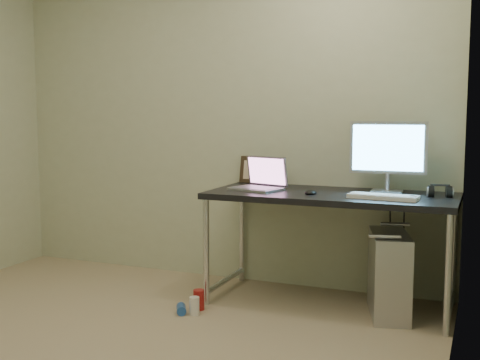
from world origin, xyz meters
TOP-DOWN VIEW (x-y plane):
  - wall_back at (0.00, 1.75)m, footprint 3.50×0.02m
  - wall_right at (1.75, 0.00)m, footprint 0.02×3.50m
  - desk at (0.95, 1.40)m, footprint 1.60×0.70m
  - tower_computer at (1.35, 1.33)m, footprint 0.34×0.54m
  - cable_a at (1.30, 1.70)m, footprint 0.01×0.16m
  - cable_b at (1.39, 1.68)m, footprint 0.02×0.11m
  - can_red at (0.20, 0.97)m, footprint 0.09×0.09m
  - can_white at (0.22, 0.87)m, footprint 0.08×0.08m
  - can_blue at (0.13, 0.85)m, footprint 0.11×0.12m
  - laptop at (0.46, 1.39)m, footprint 0.38×0.34m
  - monitor at (1.28, 1.57)m, footprint 0.50×0.15m
  - keyboard at (1.31, 1.26)m, footprint 0.43×0.18m
  - mouse_right at (1.48, 1.25)m, footprint 0.09×0.12m
  - mouse_left at (0.84, 1.29)m, footprint 0.08×0.12m
  - headphones at (1.62, 1.48)m, footprint 0.16×0.09m
  - picture_frame at (0.30, 1.72)m, footprint 0.25×0.08m
  - webcam at (0.52, 1.69)m, footprint 0.05×0.04m

SIDE VIEW (x-z plane):
  - can_blue at x=0.13m, z-range 0.00..0.06m
  - can_white at x=0.22m, z-range 0.00..0.12m
  - can_red at x=0.20m, z-range 0.00..0.13m
  - tower_computer at x=1.35m, z-range -0.02..0.54m
  - cable_b at x=1.39m, z-range 0.02..0.74m
  - cable_a at x=1.30m, z-range 0.06..0.74m
  - desk at x=0.95m, z-range 0.30..1.05m
  - keyboard at x=1.31m, z-range 0.75..0.78m
  - mouse_left at x=0.84m, z-range 0.75..0.79m
  - mouse_right at x=1.48m, z-range 0.75..0.79m
  - headphones at x=1.62m, z-range 0.73..0.83m
  - laptop at x=0.46m, z-range 0.69..0.91m
  - webcam at x=0.52m, z-range 0.78..0.91m
  - picture_frame at x=0.30m, z-range 0.75..0.95m
  - monitor at x=1.28m, z-range 0.79..1.26m
  - wall_back at x=0.00m, z-range 0.00..2.50m
  - wall_right at x=1.75m, z-range 0.00..2.50m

